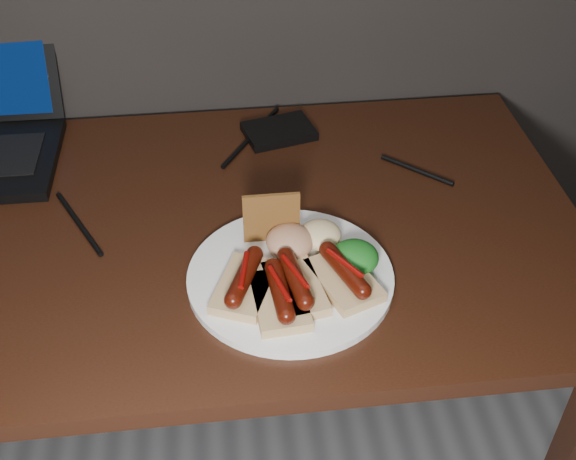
# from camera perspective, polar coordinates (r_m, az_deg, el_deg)

# --- Properties ---
(desk) EXTENTS (1.40, 0.70, 0.75)m
(desk) POSITION_cam_1_polar(r_m,az_deg,el_deg) (1.22, -10.79, -3.18)
(desk) COLOR black
(desk) RESTS_ON ground
(hard_drive) EXTENTS (0.14, 0.12, 0.02)m
(hard_drive) POSITION_cam_1_polar(r_m,az_deg,el_deg) (1.36, -0.72, 7.82)
(hard_drive) COLOR black
(hard_drive) RESTS_ON desk
(desk_cables) EXTENTS (0.97, 0.40, 0.01)m
(desk_cables) POSITION_cam_1_polar(r_m,az_deg,el_deg) (1.25, -10.86, 3.81)
(desk_cables) COLOR black
(desk_cables) RESTS_ON desk
(plate) EXTENTS (0.32, 0.32, 0.01)m
(plate) POSITION_cam_1_polar(r_m,az_deg,el_deg) (1.05, 0.19, -3.73)
(plate) COLOR white
(plate) RESTS_ON desk
(bread_sausage_left) EXTENTS (0.11, 0.13, 0.04)m
(bread_sausage_left) POSITION_cam_1_polar(r_m,az_deg,el_deg) (1.01, -3.46, -4.16)
(bread_sausage_left) COLOR #DEC382
(bread_sausage_left) RESTS_ON plate
(bread_sausage_center) EXTENTS (0.09, 0.13, 0.04)m
(bread_sausage_center) POSITION_cam_1_polar(r_m,az_deg,el_deg) (1.00, 0.56, -4.29)
(bread_sausage_center) COLOR #DEC382
(bread_sausage_center) RESTS_ON plate
(bread_sausage_right) EXTENTS (0.11, 0.13, 0.04)m
(bread_sausage_right) POSITION_cam_1_polar(r_m,az_deg,el_deg) (1.02, 4.46, -3.61)
(bread_sausage_right) COLOR #DEC382
(bread_sausage_right) RESTS_ON plate
(bread_sausage_extra) EXTENTS (0.08, 0.12, 0.04)m
(bread_sausage_extra) POSITION_cam_1_polar(r_m,az_deg,el_deg) (0.99, -0.66, -5.26)
(bread_sausage_extra) COLOR #DEC382
(bread_sausage_extra) RESTS_ON plate
(crispbread) EXTENTS (0.09, 0.01, 0.08)m
(crispbread) POSITION_cam_1_polar(r_m,az_deg,el_deg) (1.07, -1.32, 0.99)
(crispbread) COLOR brown
(crispbread) RESTS_ON plate
(salad_greens) EXTENTS (0.07, 0.07, 0.04)m
(salad_greens) POSITION_cam_1_polar(r_m,az_deg,el_deg) (1.05, 5.30, -2.15)
(salad_greens) COLOR #105418
(salad_greens) RESTS_ON plate
(salsa_mound) EXTENTS (0.07, 0.07, 0.04)m
(salsa_mound) POSITION_cam_1_polar(r_m,az_deg,el_deg) (1.07, 0.16, -0.88)
(salsa_mound) COLOR maroon
(salsa_mound) RESTS_ON plate
(coleslaw_mound) EXTENTS (0.06, 0.06, 0.04)m
(coleslaw_mound) POSITION_cam_1_polar(r_m,az_deg,el_deg) (1.08, 2.55, -0.37)
(coleslaw_mound) COLOR beige
(coleslaw_mound) RESTS_ON plate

